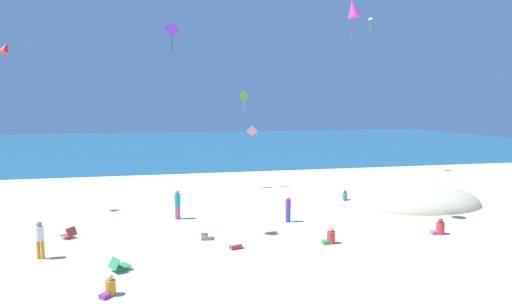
{
  "coord_description": "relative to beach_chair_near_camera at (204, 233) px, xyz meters",
  "views": [
    {
      "loc": [
        -4.52,
        -13.75,
        6.29
      ],
      "look_at": [
        0.0,
        7.24,
        3.79
      ],
      "focal_mm": 29.06,
      "sensor_mm": 36.0,
      "label": 1
    }
  ],
  "objects": [
    {
      "name": "beach_chair_far_right",
      "position": [
        -3.53,
        -3.12,
        -0.05
      ],
      "size": [
        0.9,
        0.87,
        0.53
      ],
      "rotation": [
        0.0,
        0.0,
        0.61
      ],
      "color": "#2D9956",
      "rests_on": "ground_plane"
    },
    {
      "name": "person_3",
      "position": [
        -1.13,
        3.78,
        0.66
      ],
      "size": [
        0.45,
        0.45,
        1.62
      ],
      "rotation": [
        0.0,
        0.0,
        5.31
      ],
      "color": "#D8599E",
      "rests_on": "ground_plane"
    },
    {
      "name": "ground_plane",
      "position": [
        2.93,
        4.68,
        -0.28
      ],
      "size": [
        120.0,
        120.0,
        0.0
      ],
      "primitive_type": "plane",
      "color": "beige"
    },
    {
      "name": "kite_purple",
      "position": [
        -1.09,
        11.83,
        11.35
      ],
      "size": [
        1.16,
        0.49,
        2.06
      ],
      "rotation": [
        0.0,
        0.0,
        5.92
      ],
      "color": "purple"
    },
    {
      "name": "person_6",
      "position": [
        -3.59,
        -5.22,
        -0.02
      ],
      "size": [
        0.59,
        0.63,
        0.72
      ],
      "rotation": [
        0.0,
        0.0,
        4.03
      ],
      "color": "orange",
      "rests_on": "ground_plane"
    },
    {
      "name": "kite_pink",
      "position": [
        4.73,
        11.71,
        4.01
      ],
      "size": [
        0.86,
        0.24,
        1.77
      ],
      "rotation": [
        0.0,
        0.0,
        0.27
      ],
      "color": "pink"
    },
    {
      "name": "kite_lime",
      "position": [
        5.8,
        20.74,
        6.85
      ],
      "size": [
        1.05,
        0.47,
        1.99
      ],
      "rotation": [
        0.0,
        0.0,
        0.21
      ],
      "color": "#99DB33"
    },
    {
      "name": "cooler_box",
      "position": [
        1.25,
        -1.62,
        -0.16
      ],
      "size": [
        0.58,
        0.43,
        0.24
      ],
      "rotation": [
        0.0,
        0.0,
        0.29
      ],
      "color": "red",
      "rests_on": "ground_plane"
    },
    {
      "name": "beach_chair_near_camera",
      "position": [
        0.0,
        0.0,
        0.0
      ],
      "size": [
        0.66,
        0.59,
        0.58
      ],
      "rotation": [
        0.0,
        0.0,
        6.19
      ],
      "color": "white",
      "rests_on": "ground_plane"
    },
    {
      "name": "kite_red",
      "position": [
        -10.31,
        6.95,
        9.21
      ],
      "size": [
        0.79,
        0.84,
        1.63
      ],
      "rotation": [
        0.0,
        0.0,
        5.67
      ],
      "color": "red"
    },
    {
      "name": "kite_magenta",
      "position": [
        7.86,
        1.2,
        10.93
      ],
      "size": [
        0.93,
        0.76,
        1.96
      ],
      "rotation": [
        0.0,
        0.0,
        4.75
      ],
      "color": "#DB3DA8"
    },
    {
      "name": "dune_mound",
      "position": [
        14.0,
        4.16,
        -0.28
      ],
      "size": [
        8.24,
        5.77,
        2.51
      ],
      "primitive_type": "ellipsoid",
      "color": "beige",
      "rests_on": "ground_plane"
    },
    {
      "name": "beach_chair_far_left",
      "position": [
        -6.25,
        1.42,
        -0.04
      ],
      "size": [
        0.81,
        0.78,
        0.55
      ],
      "rotation": [
        0.0,
        0.0,
        2.52
      ],
      "color": "#D13D3D",
      "rests_on": "ground_plane"
    },
    {
      "name": "person_4",
      "position": [
        4.71,
        1.93,
        0.55
      ],
      "size": [
        0.35,
        0.35,
        1.43
      ],
      "rotation": [
        0.0,
        0.0,
        1.84
      ],
      "color": "blue",
      "rests_on": "ground_plane"
    },
    {
      "name": "ocean_water",
      "position": [
        2.93,
        49.28,
        -0.25
      ],
      "size": [
        120.0,
        60.0,
        0.05
      ],
      "primitive_type": "cube",
      "color": "#236084",
      "rests_on": "ground_plane"
    },
    {
      "name": "person_0",
      "position": [
        11.37,
        -1.69,
        0.02
      ],
      "size": [
        0.66,
        0.41,
        0.8
      ],
      "rotation": [
        0.0,
        0.0,
        3.05
      ],
      "color": "red",
      "rests_on": "ground_plane"
    },
    {
      "name": "person_5",
      "position": [
        5.6,
        -1.84,
        0.0
      ],
      "size": [
        0.64,
        0.4,
        0.76
      ],
      "rotation": [
        0.0,
        0.0,
        3.26
      ],
      "color": "red",
      "rests_on": "ground_plane"
    },
    {
      "name": "person_1",
      "position": [
        -6.8,
        -1.14,
        0.63
      ],
      "size": [
        0.38,
        0.38,
        1.58
      ],
      "rotation": [
        0.0,
        0.0,
        4.45
      ],
      "color": "orange",
      "rests_on": "ground_plane"
    },
    {
      "name": "person_2",
      "position": [
        9.94,
        6.2,
        -0.04
      ],
      "size": [
        0.37,
        0.56,
        0.65
      ],
      "rotation": [
        0.0,
        0.0,
        4.52
      ],
      "color": "#19ADB2",
      "rests_on": "ground_plane"
    },
    {
      "name": "kite_white",
      "position": [
        16.58,
        16.4,
        13.79
      ],
      "size": [
        0.46,
        0.59,
        1.41
      ],
      "rotation": [
        0.0,
        0.0,
        1.55
      ],
      "color": "white"
    }
  ]
}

